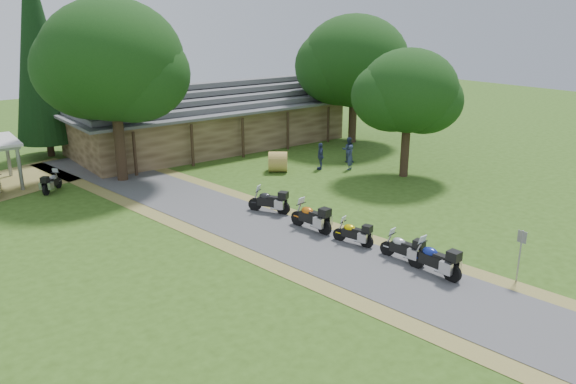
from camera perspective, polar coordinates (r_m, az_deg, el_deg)
ground at (r=22.27m, az=10.36°, el=-8.51°), size 120.00×120.00×0.00m
driveway at (r=24.55m, az=2.64°, el=-5.68°), size 51.95×51.95×0.00m
lodge at (r=43.35m, az=-7.92°, el=7.84°), size 21.40×9.40×4.90m
motorcycle_row_a at (r=22.52m, az=14.66°, el=-6.50°), size 0.82×2.14×1.43m
motorcycle_row_b at (r=23.51m, az=11.58°, el=-5.45°), size 0.90×1.93×1.27m
motorcycle_row_c at (r=24.80m, az=6.63°, el=-4.05°), size 1.05×1.83×1.19m
motorcycle_row_d at (r=26.20m, az=2.34°, el=-2.42°), size 1.00×2.21×1.46m
motorcycle_row_e at (r=28.51m, az=-1.95°, el=-0.82°), size 1.58×2.07×1.37m
motorcycle_carport_b at (r=34.68m, az=-22.88°, el=1.00°), size 1.64×1.68×1.21m
person_a at (r=36.69m, az=6.30°, el=3.73°), size 0.65×0.57×1.91m
person_b at (r=38.56m, az=6.16°, el=4.51°), size 0.70×0.70×2.03m
person_c at (r=36.59m, az=3.32°, el=3.90°), size 0.71×0.72×2.07m
hay_bale at (r=36.07m, az=-1.03°, el=3.09°), size 1.74×1.76×1.30m
sign_post at (r=22.89m, az=22.46°, el=-6.04°), size 0.37×0.06×2.07m
oak_lodge_left at (r=34.68m, az=-17.24°, el=10.41°), size 8.22×8.22×11.62m
oak_lodge_right at (r=44.21m, az=6.73°, el=11.52°), size 8.20×8.20×10.16m
oak_driveway at (r=35.06m, az=12.07°, el=8.38°), size 5.92×5.92×8.60m
cedar_near at (r=42.71m, az=-24.04°, el=12.67°), size 4.16×4.16×14.21m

